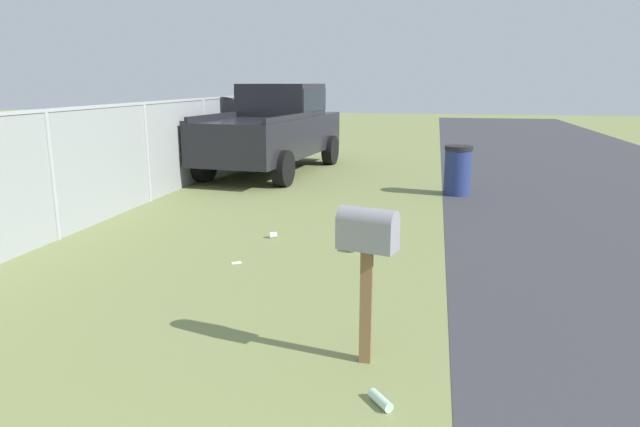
% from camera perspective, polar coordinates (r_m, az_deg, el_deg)
% --- Properties ---
extents(mailbox, '(0.31, 0.48, 1.23)m').
position_cam_1_polar(mailbox, '(4.26, 4.78, -2.85)').
color(mailbox, brown).
rests_on(mailbox, ground).
extents(pickup_truck, '(5.33, 2.55, 2.09)m').
position_cam_1_polar(pickup_truck, '(13.84, -4.51, 8.78)').
color(pickup_truck, black).
rests_on(pickup_truck, ground).
extents(trash_bin, '(0.53, 0.53, 0.95)m').
position_cam_1_polar(trash_bin, '(11.25, 13.67, 4.24)').
color(trash_bin, navy).
rests_on(trash_bin, ground).
extents(fence_section, '(15.84, 0.07, 1.79)m').
position_cam_1_polar(fence_section, '(10.71, -17.03, 6.25)').
color(fence_section, '#9EA3A8').
rests_on(fence_section, ground).
extents(litter_bag_midfield_b, '(0.14, 0.14, 0.14)m').
position_cam_1_polar(litter_bag_midfield_b, '(7.32, 3.26, -3.34)').
color(litter_bag_midfield_b, silver).
rests_on(litter_bag_midfield_b, ground).
extents(litter_bottle_near_hydrant, '(0.22, 0.19, 0.07)m').
position_cam_1_polar(litter_bottle_near_hydrant, '(4.07, 6.10, -18.16)').
color(litter_bottle_near_hydrant, '#B2D8BF').
rests_on(litter_bottle_near_hydrant, ground).
extents(litter_cup_far_scatter, '(0.12, 0.13, 0.08)m').
position_cam_1_polar(litter_cup_far_scatter, '(7.99, -4.75, -2.17)').
color(litter_cup_far_scatter, white).
rests_on(litter_cup_far_scatter, ground).
extents(litter_wrapper_midfield_a, '(0.14, 0.15, 0.01)m').
position_cam_1_polar(litter_wrapper_midfield_a, '(6.96, -8.38, -4.90)').
color(litter_wrapper_midfield_a, silver).
rests_on(litter_wrapper_midfield_a, ground).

